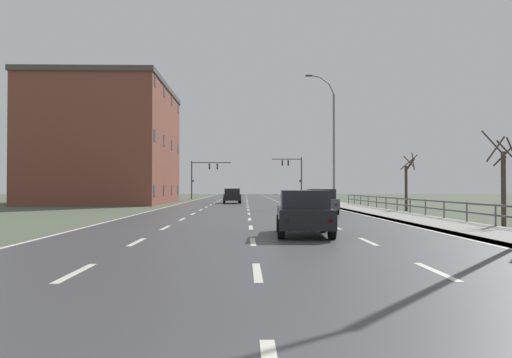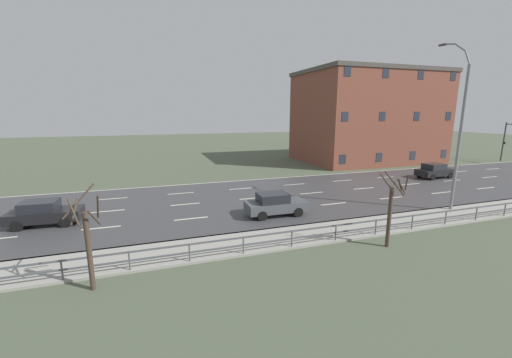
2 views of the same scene
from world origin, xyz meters
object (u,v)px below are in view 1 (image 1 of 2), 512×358
(car_near_right, at_px, (232,196))
(brick_building, at_px, (108,144))
(traffic_signal_left, at_px, (202,172))
(street_lamp_midground, at_px, (332,142))
(traffic_signal_right, at_px, (294,171))
(street_lamp_foreground, at_px, (511,68))
(car_near_left, at_px, (321,201))
(car_distant, at_px, (304,213))

(car_near_right, xyz_separation_m, brick_building, (-13.19, 1.00, 5.46))
(traffic_signal_left, bearing_deg, street_lamp_midground, -63.47)
(street_lamp_midground, xyz_separation_m, traffic_signal_right, (-0.58, 27.95, -1.60))
(street_lamp_foreground, distance_m, car_near_left, 18.14)
(traffic_signal_left, distance_m, car_near_left, 41.59)
(car_distant, bearing_deg, car_near_right, 98.26)
(car_distant, bearing_deg, brick_building, 117.40)
(street_lamp_foreground, distance_m, car_distant, 7.70)
(car_distant, relative_size, car_near_right, 1.00)
(car_distant, xyz_separation_m, car_near_right, (-3.42, 35.10, 0.00))
(traffic_signal_right, height_order, brick_building, brick_building)
(traffic_signal_left, bearing_deg, street_lamp_foreground, -76.49)
(street_lamp_midground, relative_size, brick_building, 0.63)
(traffic_signal_right, distance_m, traffic_signal_left, 13.27)
(car_near_left, xyz_separation_m, car_near_right, (-6.19, 20.78, 0.00))
(traffic_signal_right, xyz_separation_m, car_near_right, (-8.50, -19.44, -3.30))
(car_distant, bearing_deg, street_lamp_midground, 80.70)
(traffic_signal_right, height_order, car_near_left, traffic_signal_right)
(traffic_signal_left, bearing_deg, car_distant, -81.43)
(street_lamp_foreground, xyz_separation_m, street_lamp_midground, (0.05, 29.67, 0.60))
(traffic_signal_left, relative_size, car_near_right, 1.37)
(car_near_left, distance_m, car_distant, 14.58)
(car_near_left, bearing_deg, car_distant, -99.96)
(brick_building, bearing_deg, car_near_right, -4.34)
(street_lamp_midground, distance_m, car_near_left, 13.53)
(street_lamp_foreground, height_order, brick_building, brick_building)
(car_near_left, bearing_deg, street_lamp_midground, 77.74)
(traffic_signal_right, relative_size, brick_building, 0.32)
(traffic_signal_right, height_order, car_near_right, traffic_signal_right)
(street_lamp_midground, height_order, traffic_signal_left, street_lamp_midground)
(car_distant, bearing_deg, traffic_signal_left, 101.28)
(traffic_signal_left, relative_size, car_distant, 1.37)
(traffic_signal_right, relative_size, car_distant, 1.44)
(street_lamp_midground, distance_m, car_distant, 27.63)
(traffic_signal_right, bearing_deg, car_near_left, -93.29)
(street_lamp_midground, distance_m, car_near_right, 13.37)
(street_lamp_foreground, height_order, car_near_left, street_lamp_foreground)
(car_distant, distance_m, car_near_right, 35.27)
(street_lamp_midground, bearing_deg, brick_building, 156.87)
(traffic_signal_right, relative_size, car_near_right, 1.44)
(brick_building, bearing_deg, car_near_left, -48.36)
(street_lamp_foreground, relative_size, street_lamp_midground, 0.90)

